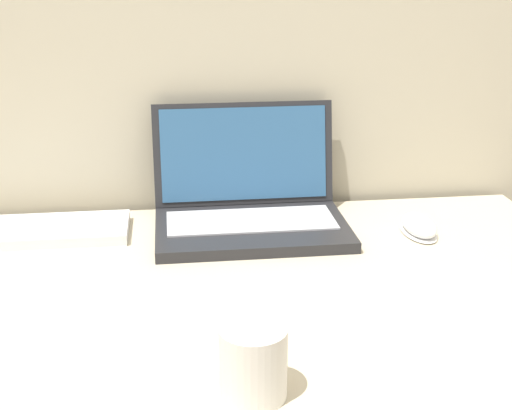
# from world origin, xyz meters

# --- Properties ---
(laptop) EXTENTS (0.35, 0.27, 0.21)m
(laptop) POSITION_xyz_m (0.07, 0.63, 0.81)
(laptop) COLOR #232326
(laptop) RESTS_ON desk
(drink_cup) EXTENTS (0.08, 0.08, 0.09)m
(drink_cup) POSITION_xyz_m (0.01, 0.09, 0.81)
(drink_cup) COLOR silver
(drink_cup) RESTS_ON desk
(computer_mouse) EXTENTS (0.06, 0.12, 0.03)m
(computer_mouse) POSITION_xyz_m (0.37, 0.55, 0.78)
(computer_mouse) COLOR white
(computer_mouse) RESTS_ON desk
(external_keyboard) EXTENTS (0.37, 0.13, 0.02)m
(external_keyboard) POSITION_xyz_m (-0.34, 0.63, 0.77)
(external_keyboard) COLOR silver
(external_keyboard) RESTS_ON desk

